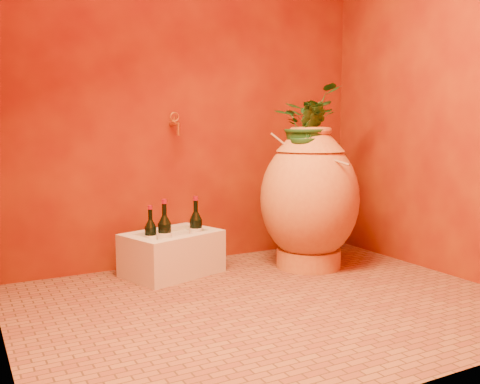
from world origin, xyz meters
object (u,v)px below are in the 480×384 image
amphora (309,198)px  stone_basin (172,254)px  wine_bottle_a (151,237)px  wine_bottle_b (196,230)px  wall_tap (175,123)px  wine_bottle_c (165,235)px

amphora → stone_basin: amphora is taller
amphora → wine_bottle_a: 1.03m
wine_bottle_b → wall_tap: wall_tap is taller
wine_bottle_a → wine_bottle_b: bearing=2.1°
wine_bottle_b → wine_bottle_c: 0.23m
wine_bottle_c → amphora: bearing=-12.4°
stone_basin → wine_bottle_c: wine_bottle_c is taller
wine_bottle_b → wall_tap: size_ratio=2.23×
amphora → wine_bottle_a: (-0.98, 0.24, -0.20)m
amphora → wall_tap: (-0.74, 0.44, 0.48)m
amphora → wine_bottle_a: bearing=166.3°
stone_basin → wall_tap: 0.83m
wine_bottle_a → wall_tap: wall_tap is taller
stone_basin → wall_tap: bearing=59.9°
wine_bottle_a → wine_bottle_b: (0.30, 0.01, 0.01)m
wine_bottle_a → wine_bottle_b: 0.30m
wine_bottle_a → wine_bottle_c: wine_bottle_c is taller
wine_bottle_c → wall_tap: wall_tap is taller
wine_bottle_c → wall_tap: 0.73m
amphora → wine_bottle_b: 0.75m
wall_tap → stone_basin: bearing=-120.1°
stone_basin → wine_bottle_c: 0.16m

